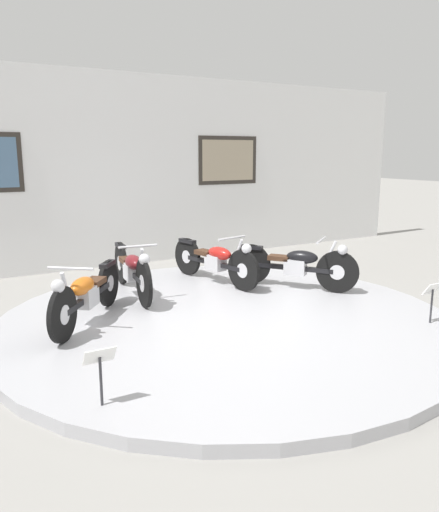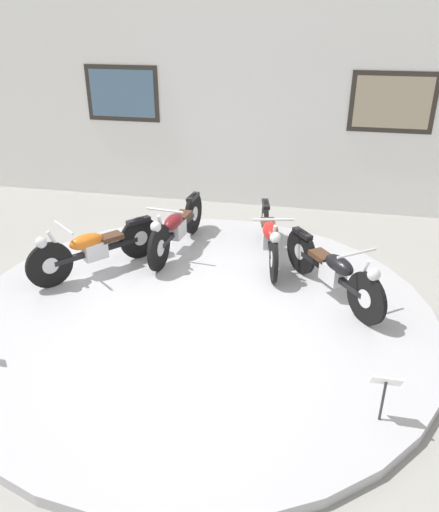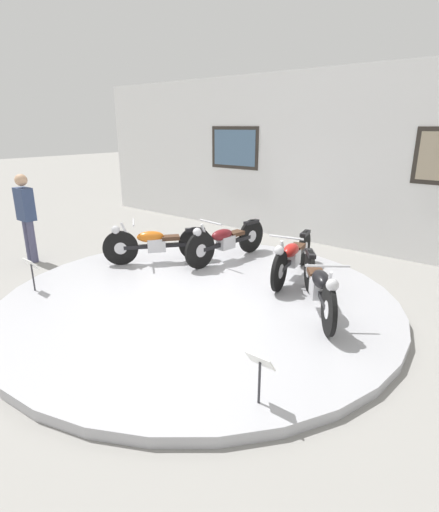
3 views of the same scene
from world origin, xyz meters
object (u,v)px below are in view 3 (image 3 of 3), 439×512
at_px(motorcycle_maroon, 226,240).
at_px(motorcycle_red, 292,255).
at_px(info_placard_front_centre, 260,368).
at_px(motorcycle_orange, 156,242).
at_px(visitor_standing, 26,213).
at_px(info_placard_front_left, 32,268).
at_px(motorcycle_black, 319,284).

height_order(motorcycle_maroon, motorcycle_red, motorcycle_maroon).
bearing_deg(motorcycle_maroon, info_placard_front_centre, -47.33).
relative_size(motorcycle_orange, motorcycle_red, 0.81).
bearing_deg(motorcycle_maroon, motorcycle_orange, -135.59).
relative_size(motorcycle_maroon, info_placard_front_centre, 3.91).
bearing_deg(visitor_standing, info_placard_front_left, -25.61).
bearing_deg(motorcycle_red, motorcycle_black, -44.58).
height_order(motorcycle_black, visitor_standing, visitor_standing).
xyz_separation_m(info_placard_front_left, info_placard_front_centre, (4.09, 0.00, 0.00)).
distance_m(motorcycle_orange, info_placard_front_centre, 4.19).
distance_m(motorcycle_orange, motorcycle_maroon, 1.27).
bearing_deg(info_placard_front_left, motorcycle_orange, 77.84).
xyz_separation_m(motorcycle_orange, motorcycle_black, (3.19, -0.00, 0.00)).
xyz_separation_m(motorcycle_red, info_placard_front_left, (-2.74, -2.97, -0.01)).
height_order(motorcycle_orange, info_placard_front_left, motorcycle_orange).
bearing_deg(motorcycle_red, info_placard_front_centre, -65.54).
xyz_separation_m(motorcycle_maroon, motorcycle_red, (1.39, -0.00, -0.01)).
bearing_deg(motorcycle_orange, motorcycle_maroon, 44.41).
distance_m(motorcycle_orange, motorcycle_black, 3.19).
bearing_deg(info_placard_front_left, visitor_standing, 154.39).
bearing_deg(motorcycle_maroon, visitor_standing, -145.44).
relative_size(motorcycle_red, info_placard_front_left, 3.80).
bearing_deg(motorcycle_red, info_placard_front_left, -132.73).
relative_size(motorcycle_black, visitor_standing, 0.97).
relative_size(motorcycle_maroon, motorcycle_red, 1.03).
distance_m(motorcycle_maroon, info_placard_front_left, 3.26).
height_order(info_placard_front_left, visitor_standing, visitor_standing).
xyz_separation_m(motorcycle_red, info_placard_front_centre, (1.35, -2.97, -0.01)).
bearing_deg(motorcycle_maroon, info_placard_front_left, -114.52).
bearing_deg(motorcycle_black, visitor_standing, -166.98).
height_order(info_placard_front_left, info_placard_front_centre, same).
bearing_deg(visitor_standing, motorcycle_orange, 29.62).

